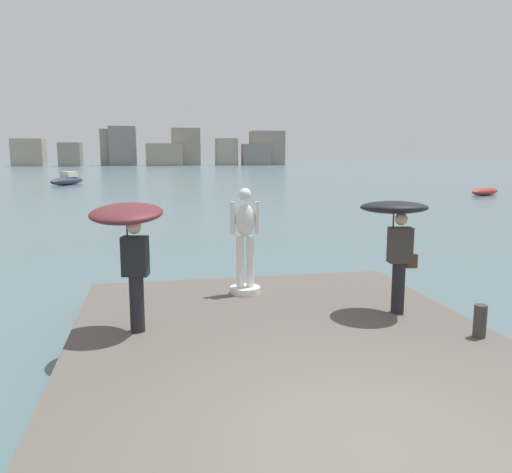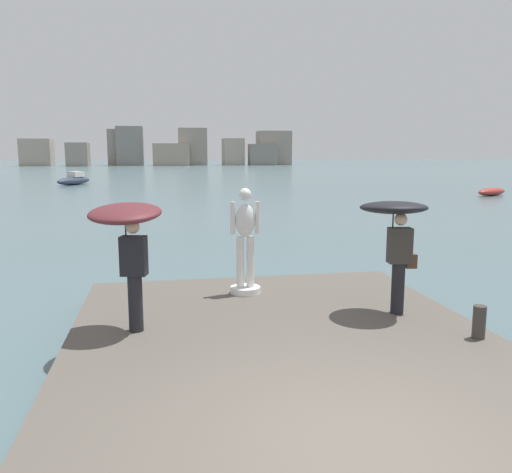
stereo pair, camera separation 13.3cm
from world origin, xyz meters
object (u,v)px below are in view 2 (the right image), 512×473
object	(u,v)px
statue_white_figure	(245,246)
boat_near	(74,180)
onlooker_left	(128,230)
boat_far	(492,192)
mooring_bollard	(479,322)
onlooker_right	(395,223)

from	to	relation	value
statue_white_figure	boat_near	distance (m)	45.59
boat_near	onlooker_left	bearing A→B (deg)	-80.17
onlooker_left	boat_near	distance (m)	46.95
statue_white_figure	boat_far	size ratio (longest dim) A/B	0.61
statue_white_figure	mooring_bollard	bearing A→B (deg)	-45.98
boat_far	mooring_bollard	bearing A→B (deg)	-125.15
mooring_bollard	onlooker_right	bearing A→B (deg)	117.46
onlooker_left	boat_far	size ratio (longest dim) A/B	0.59
boat_near	onlooker_right	bearing A→B (deg)	-75.00
mooring_bollard	boat_near	world-z (taller)	boat_near
mooring_bollard	boat_near	size ratio (longest dim) A/B	0.10
mooring_bollard	boat_far	distance (m)	34.14
boat_near	boat_far	size ratio (longest dim) A/B	1.53
onlooker_right	boat_far	size ratio (longest dim) A/B	0.57
mooring_bollard	statue_white_figure	bearing A→B (deg)	134.02
statue_white_figure	mooring_bollard	xyz separation A→B (m)	(2.99, -3.10, -0.69)
statue_white_figure	onlooker_left	distance (m)	2.82
onlooker_left	mooring_bollard	world-z (taller)	onlooker_left
mooring_bollard	boat_far	xyz separation A→B (m)	(19.66, 27.91, -0.36)
onlooker_right	boat_far	distance (m)	33.49
onlooker_left	boat_near	size ratio (longest dim) A/B	0.39
statue_white_figure	onlooker_right	size ratio (longest dim) A/B	1.06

